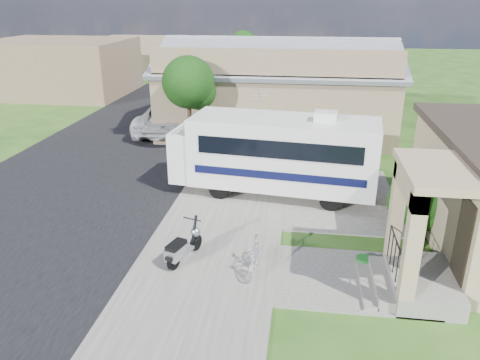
# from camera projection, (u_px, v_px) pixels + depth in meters

# --- Properties ---
(ground) EXTENTS (120.00, 120.00, 0.00)m
(ground) POSITION_uv_depth(u_px,v_px,m) (245.00, 253.00, 13.77)
(ground) COLOR #204A13
(street_slab) EXTENTS (9.00, 80.00, 0.02)m
(street_slab) POSITION_uv_depth(u_px,v_px,m) (125.00, 143.00, 23.95)
(street_slab) COLOR black
(street_slab) RESTS_ON ground
(sidewalk_slab) EXTENTS (4.00, 80.00, 0.06)m
(sidewalk_slab) POSITION_uv_depth(u_px,v_px,m) (251.00, 148.00, 23.10)
(sidewalk_slab) COLOR #5C5A53
(sidewalk_slab) RESTS_ON ground
(driveway_slab) EXTENTS (7.00, 6.00, 0.05)m
(driveway_slab) POSITION_uv_depth(u_px,v_px,m) (300.00, 195.00, 17.72)
(driveway_slab) COLOR #5C5A53
(driveway_slab) RESTS_ON ground
(walk_slab) EXTENTS (4.00, 3.00, 0.05)m
(walk_slab) POSITION_uv_depth(u_px,v_px,m) (352.00, 279.00, 12.46)
(walk_slab) COLOR #5C5A53
(walk_slab) RESTS_ON ground
(warehouse) EXTENTS (12.50, 8.40, 5.04)m
(warehouse) POSITION_uv_depth(u_px,v_px,m) (278.00, 94.00, 25.91)
(warehouse) COLOR #79664C
(warehouse) RESTS_ON ground
(distant_bldg_far) EXTENTS (10.00, 8.00, 4.00)m
(distant_bldg_far) POSITION_uv_depth(u_px,v_px,m) (61.00, 67.00, 35.50)
(distant_bldg_far) COLOR brown
(distant_bldg_far) RESTS_ON ground
(distant_bldg_near) EXTENTS (8.00, 7.00, 3.20)m
(distant_bldg_near) POSITION_uv_depth(u_px,v_px,m) (140.00, 55.00, 46.44)
(distant_bldg_near) COLOR #79664C
(distant_bldg_near) RESTS_ON ground
(street_tree_a) EXTENTS (2.44, 2.40, 4.58)m
(street_tree_a) POSITION_uv_depth(u_px,v_px,m) (191.00, 85.00, 21.40)
(street_tree_a) COLOR black
(street_tree_a) RESTS_ON ground
(street_tree_b) EXTENTS (2.44, 2.40, 4.73)m
(street_tree_b) POSITION_uv_depth(u_px,v_px,m) (227.00, 56.00, 30.55)
(street_tree_b) COLOR black
(street_tree_b) RESTS_ON ground
(street_tree_c) EXTENTS (2.44, 2.40, 4.42)m
(street_tree_c) POSITION_uv_depth(u_px,v_px,m) (245.00, 47.00, 38.95)
(street_tree_c) COLOR black
(street_tree_c) RESTS_ON ground
(motorhome) EXTENTS (7.75, 3.20, 3.86)m
(motorhome) POSITION_uv_depth(u_px,v_px,m) (276.00, 152.00, 17.31)
(motorhome) COLOR silver
(motorhome) RESTS_ON ground
(shrub) EXTENTS (2.06, 1.97, 2.53)m
(shrub) POSITION_uv_depth(u_px,v_px,m) (421.00, 195.00, 14.53)
(shrub) COLOR black
(shrub) RESTS_ON ground
(scooter) EXTENTS (0.83, 1.64, 1.11)m
(scooter) POSITION_uv_depth(u_px,v_px,m) (183.00, 247.00, 13.08)
(scooter) COLOR black
(scooter) RESTS_ON ground
(bicycle) EXTENTS (0.53, 1.61, 0.96)m
(bicycle) POSITION_uv_depth(u_px,v_px,m) (254.00, 257.00, 12.62)
(bicycle) COLOR #ACACB4
(bicycle) RESTS_ON ground
(pickup_truck) EXTENTS (2.88, 6.05, 1.67)m
(pickup_truck) POSITION_uv_depth(u_px,v_px,m) (169.00, 117.00, 25.83)
(pickup_truck) COLOR silver
(pickup_truck) RESTS_ON ground
(van) EXTENTS (3.91, 6.97, 1.91)m
(van) POSITION_uv_depth(u_px,v_px,m) (186.00, 91.00, 32.27)
(van) COLOR silver
(van) RESTS_ON ground
(garden_hose) EXTENTS (0.44, 0.44, 0.20)m
(garden_hose) POSITION_uv_depth(u_px,v_px,m) (364.00, 261.00, 13.14)
(garden_hose) COLOR #125D19
(garden_hose) RESTS_ON ground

